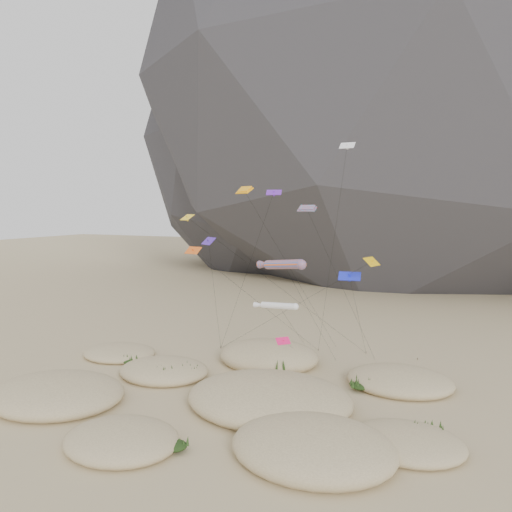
# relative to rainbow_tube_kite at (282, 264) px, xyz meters

# --- Properties ---
(ground) EXTENTS (500.00, 500.00, 0.00)m
(ground) POSITION_rel_rainbow_tube_kite_xyz_m (-1.23, -12.77, -13.72)
(ground) COLOR #CCB789
(ground) RESTS_ON ground
(rock_headland) EXTENTS (226.37, 148.64, 177.50)m
(rock_headland) POSITION_rel_rainbow_tube_kite_xyz_m (5.14, 105.95, 58.96)
(rock_headland) COLOR black
(rock_headland) RESTS_ON ground
(dunes) EXTENTS (49.92, 36.61, 3.90)m
(dunes) POSITION_rel_rainbow_tube_kite_xyz_m (-2.08, -8.79, -12.99)
(dunes) COLOR #CCB789
(dunes) RESTS_ON ground
(dune_grass) EXTENTS (43.87, 27.88, 1.43)m
(dune_grass) POSITION_rel_rainbow_tube_kite_xyz_m (-3.33, -10.14, -12.90)
(dune_grass) COLOR black
(dune_grass) RESTS_ON ground
(kite_stakes) EXTENTS (26.93, 7.20, 0.30)m
(kite_stakes) POSITION_rel_rainbow_tube_kite_xyz_m (1.76, 11.08, -13.57)
(kite_stakes) COLOR #3F2D1E
(kite_stakes) RESTS_ON ground
(rainbow_tube_kite) EXTENTS (8.54, 10.85, 14.63)m
(rainbow_tube_kite) POSITION_rel_rainbow_tube_kite_xyz_m (0.00, 0.00, 0.00)
(rainbow_tube_kite) COLOR orange
(rainbow_tube_kite) RESTS_ON ground
(white_tube_kite) EXTENTS (6.21, 15.03, 9.57)m
(white_tube_kite) POSITION_rel_rainbow_tube_kite_xyz_m (-0.20, -1.22, -4.79)
(white_tube_kite) COLOR white
(white_tube_kite) RESTS_ON ground
(orange_parafoil) EXTENTS (11.04, 12.49, 23.25)m
(orange_parafoil) POSITION_rel_rainbow_tube_kite_xyz_m (-6.76, 4.19, 8.77)
(orange_parafoil) COLOR #FFA40D
(orange_parafoil) RESTS_ON ground
(multi_parafoil) EXTENTS (8.05, 9.62, 20.80)m
(multi_parafoil) POSITION_rel_rainbow_tube_kite_xyz_m (2.80, 1.10, 6.38)
(multi_parafoil) COLOR red
(multi_parafoil) RESTS_ON ground
(delta_kites) EXTENTS (25.56, 21.40, 28.00)m
(delta_kites) POSITION_rel_rainbow_tube_kite_xyz_m (-0.86, -1.72, 2.47)
(delta_kites) COLOR yellow
(delta_kites) RESTS_ON ground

